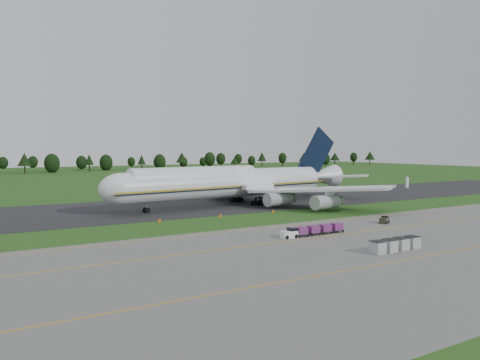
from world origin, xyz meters
TOP-DOWN VIEW (x-y plane):
  - ground at (0.00, 0.00)m, footprint 600.00×600.00m
  - apron at (0.00, -34.00)m, footprint 300.00×52.00m
  - taxiway at (0.00, 28.00)m, footprint 300.00×40.00m
  - apron_markings at (0.00, -26.98)m, footprint 300.00×30.20m
  - tree_line at (2.66, 218.11)m, footprint 527.85×23.84m
  - aircraft at (11.67, 23.03)m, footprint 74.94×72.48m
  - baggage_train at (2.55, -20.02)m, footprint 12.75×1.63m
  - utility_cart at (22.57, -17.69)m, footprint 2.41×1.96m
  - uld_row at (5.16, -35.59)m, footprint 9.02×1.82m
  - edge_markers at (-1.16, 5.92)m, footprint 27.89×0.30m

SIDE VIEW (x-z plane):
  - ground at x=0.00m, z-range 0.00..0.00m
  - apron at x=0.00m, z-range 0.00..0.06m
  - taxiway at x=0.00m, z-range 0.00..0.08m
  - apron_markings at x=0.00m, z-range 0.06..0.07m
  - edge_markers at x=-1.16m, z-range -0.03..0.57m
  - utility_cart at x=22.57m, z-range 0.05..1.19m
  - baggage_train at x=2.55m, z-range 0.11..1.67m
  - uld_row at x=5.16m, z-range 0.07..1.87m
  - aircraft at x=11.67m, z-range -4.50..16.49m
  - tree_line at x=2.66m, z-range 0.51..12.28m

